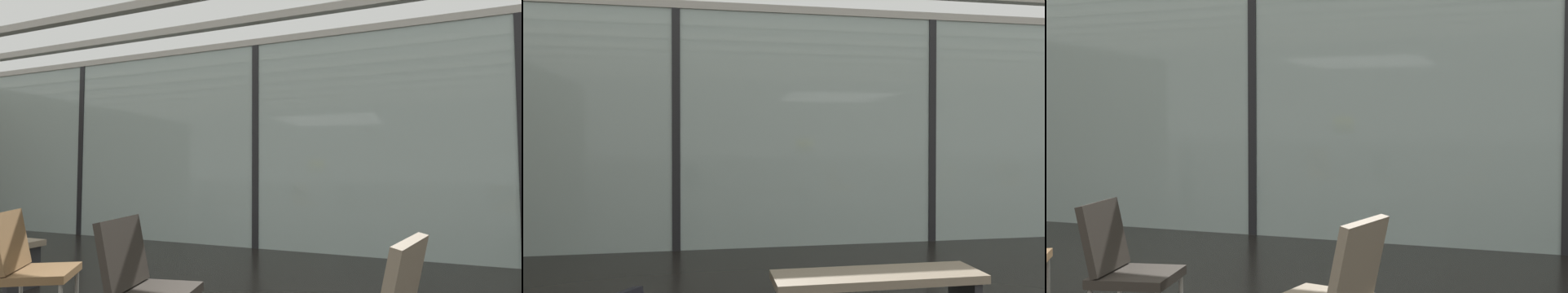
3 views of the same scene
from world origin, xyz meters
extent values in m
cube|color=#A3B7B2|center=(0.00, 5.20, 1.55)|extent=(14.00, 0.08, 3.10)
cube|color=black|center=(-3.50, 5.20, 1.55)|extent=(0.10, 0.12, 3.10)
cube|color=black|center=(0.00, 5.20, 1.55)|extent=(0.10, 0.12, 3.10)
cube|color=black|center=(3.50, 5.20, 1.55)|extent=(0.10, 0.12, 3.10)
cube|color=#B7B2A8|center=(0.00, 4.26, 3.15)|extent=(13.72, 0.12, 0.10)
cube|color=#B7B2A8|center=(0.00, 5.20, 3.15)|extent=(13.72, 0.12, 0.10)
ellipsoid|color=silver|center=(0.31, 9.90, 2.19)|extent=(13.00, 4.39, 4.39)
sphere|color=#9D9DA0|center=(-5.67, 9.90, 2.19)|extent=(2.41, 2.41, 2.41)
sphere|color=black|center=(-3.27, 7.88, 2.52)|extent=(0.28, 0.28, 0.28)
sphere|color=black|center=(-2.37, 7.88, 2.52)|extent=(0.28, 0.28, 0.28)
sphere|color=black|center=(-1.47, 7.88, 2.52)|extent=(0.28, 0.28, 0.28)
sphere|color=black|center=(-0.57, 7.88, 2.52)|extent=(0.28, 0.28, 0.28)
sphere|color=black|center=(0.33, 7.88, 2.52)|extent=(0.28, 0.28, 0.28)
cube|color=brown|center=(-0.24, 1.62, 0.40)|extent=(0.66, 0.66, 0.06)
cube|color=brown|center=(-0.42, 1.51, 0.65)|extent=(0.37, 0.48, 0.44)
cylinder|color=gray|center=(-0.17, 1.91, 0.18)|extent=(0.03, 0.03, 0.37)
cube|color=#28231E|center=(0.67, 1.47, 0.65)|extent=(0.24, 0.50, 0.44)
cube|color=#7F705B|center=(2.36, 1.29, 0.65)|extent=(0.23, 0.50, 0.44)
cube|color=#262628|center=(-1.24, 2.26, 0.21)|extent=(0.06, 0.36, 0.41)
camera|label=1|loc=(2.51, -0.69, 1.17)|focal=28.89mm
camera|label=2|loc=(-3.10, -0.83, 1.41)|focal=31.59mm
camera|label=3|loc=(3.24, -1.91, 1.38)|focal=44.74mm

